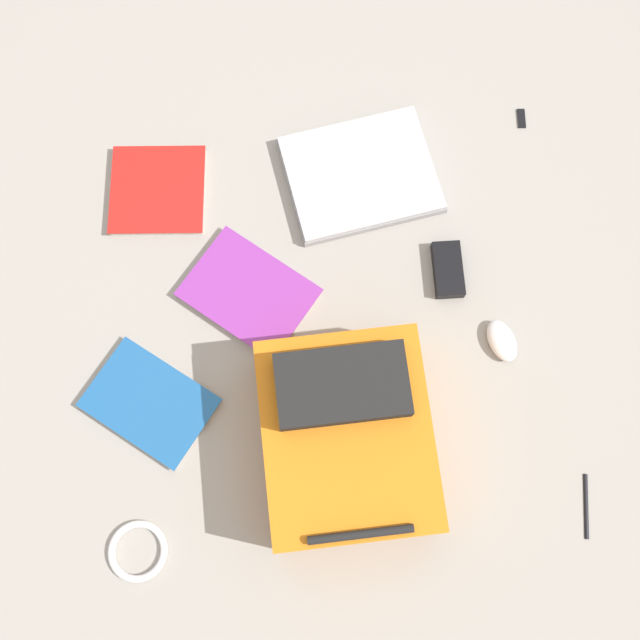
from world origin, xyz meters
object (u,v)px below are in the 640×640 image
(book_blue, at_px, (158,191))
(usb_stick, at_px, (522,118))
(laptop, at_px, (361,175))
(pen_black, at_px, (587,506))
(backpack, at_px, (346,435))
(book_red, at_px, (249,293))
(book_manual, at_px, (150,403))
(cable_coil, at_px, (138,551))
(power_brick, at_px, (448,270))
(computer_mouse, at_px, (502,341))

(book_blue, height_order, usb_stick, book_blue)
(laptop, height_order, pen_black, laptop)
(backpack, relative_size, book_red, 1.28)
(book_manual, height_order, cable_coil, book_manual)
(book_red, bearing_deg, usb_stick, -147.49)
(book_red, height_order, cable_coil, book_red)
(book_blue, distance_m, pen_black, 1.18)
(book_blue, bearing_deg, cable_coil, 88.30)
(backpack, distance_m, book_manual, 0.43)
(laptop, height_order, book_blue, laptop)
(power_brick, distance_m, pen_black, 0.58)
(laptop, bearing_deg, usb_stick, -160.32)
(backpack, bearing_deg, laptop, -96.01)
(cable_coil, relative_size, power_brick, 0.96)
(book_manual, height_order, pen_black, book_manual)
(computer_mouse, bearing_deg, book_manual, -10.05)
(power_brick, height_order, pen_black, power_brick)
(computer_mouse, bearing_deg, book_blue, -45.03)
(laptop, height_order, usb_stick, laptop)
(book_manual, bearing_deg, pen_black, 164.82)
(laptop, xyz_separation_m, book_manual, (0.48, 0.52, -0.01))
(book_red, distance_m, cable_coil, 0.59)
(backpack, relative_size, usb_stick, 8.51)
(backpack, xyz_separation_m, book_blue, (0.41, -0.59, -0.08))
(laptop, distance_m, pen_black, 0.88)
(computer_mouse, bearing_deg, backpack, 11.44)
(laptop, height_order, book_red, laptop)
(book_red, xyz_separation_m, power_brick, (-0.45, -0.04, 0.00))
(laptop, xyz_separation_m, book_blue, (0.48, 0.02, -0.00))
(book_blue, xyz_separation_m, cable_coil, (0.02, 0.80, -0.00))
(backpack, xyz_separation_m, book_red, (0.20, -0.33, -0.08))
(backpack, bearing_deg, pen_black, 162.58)
(book_blue, bearing_deg, power_brick, 161.62)
(book_manual, height_order, power_brick, power_brick)
(computer_mouse, xyz_separation_m, usb_stick, (-0.11, -0.55, -0.01))
(book_manual, xyz_separation_m, book_red, (-0.22, -0.24, 0.00))
(laptop, xyz_separation_m, pen_black, (-0.44, 0.77, -0.01))
(backpack, xyz_separation_m, power_brick, (-0.25, -0.37, -0.08))
(power_brick, relative_size, pen_black, 0.97)
(book_manual, relative_size, computer_mouse, 3.22)
(book_blue, xyz_separation_m, pen_black, (-0.91, 0.75, -0.01))
(book_manual, bearing_deg, book_blue, -90.70)
(book_blue, relative_size, usb_stick, 4.46)
(backpack, xyz_separation_m, pen_black, (-0.50, 0.16, -0.09))
(usb_stick, bearing_deg, power_brick, 61.10)
(book_red, distance_m, power_brick, 0.45)
(book_blue, relative_size, power_brick, 1.76)
(laptop, bearing_deg, cable_coil, 58.82)
(backpack, relative_size, book_blue, 1.91)
(laptop, relative_size, book_red, 1.17)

